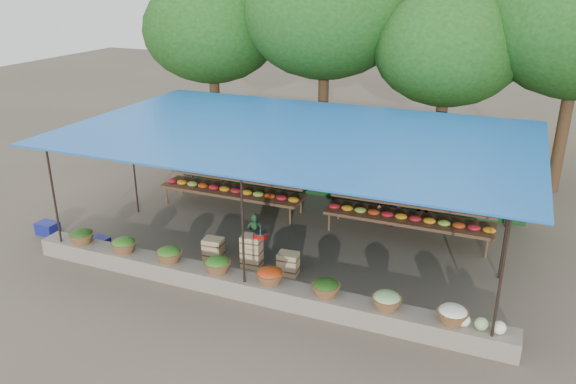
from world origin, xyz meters
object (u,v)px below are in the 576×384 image
at_px(crate_counter, 251,254).
at_px(blue_crate_back, 48,228).
at_px(weighing_scale, 260,235).
at_px(vendor_seated, 255,234).
at_px(blue_crate_front, 100,243).

distance_m(crate_counter, blue_crate_back, 5.59).
bearing_deg(blue_crate_back, weighing_scale, 7.28).
relative_size(crate_counter, blue_crate_back, 4.47).
relative_size(vendor_seated, blue_crate_front, 2.31).
height_order(crate_counter, weighing_scale, weighing_scale).
height_order(crate_counter, blue_crate_back, crate_counter).
relative_size(blue_crate_front, blue_crate_back, 0.89).
bearing_deg(weighing_scale, blue_crate_front, -171.74).
relative_size(weighing_scale, vendor_seated, 0.28).
relative_size(crate_counter, weighing_scale, 7.89).
distance_m(crate_counter, blue_crate_front, 3.86).
height_order(vendor_seated, blue_crate_front, vendor_seated).
bearing_deg(blue_crate_back, crate_counter, 7.49).
height_order(blue_crate_front, blue_crate_back, blue_crate_back).
height_order(crate_counter, blue_crate_front, crate_counter).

